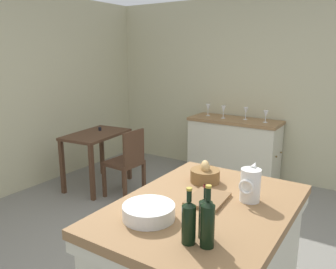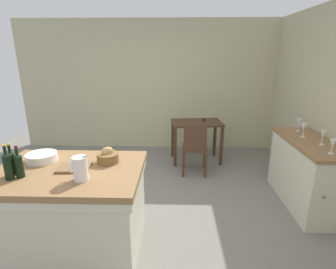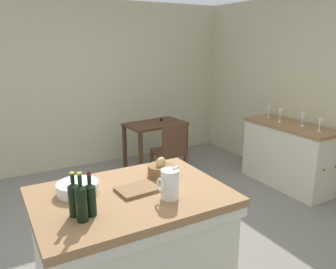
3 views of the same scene
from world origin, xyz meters
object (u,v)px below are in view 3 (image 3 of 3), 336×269
Objects in this scene: side_cabinet at (288,155)px; wooden_chair at (170,151)px; writing_desk at (155,131)px; wine_bottle_amber at (74,198)px; wash_bowl at (78,188)px; wine_glass_right at (269,109)px; wine_glass_far_left at (320,123)px; wine_glass_middle at (280,113)px; wine_glass_left at (303,117)px; cutting_board at (138,189)px; wine_bottle_green at (81,202)px; wine_bottle_dark at (90,198)px; island_table at (132,241)px; bread_basket at (161,170)px; pitcher at (170,184)px.

wooden_chair is (-1.40, 0.86, 0.04)m from side_cabinet.
writing_desk is 3.20× the size of wine_bottle_amber.
wash_bowl is at bearing -136.90° from wooden_chair.
wine_glass_right is at bearing 20.53° from wash_bowl.
wash_bowl is at bearing -174.80° from wine_glass_far_left.
wash_bowl is 1.67× the size of wine_glass_middle.
cutting_board is at bearing -164.37° from wine_glass_left.
wine_bottle_green reaches higher than wine_glass_left.
side_cabinet is 4.07× the size of wine_bottle_green.
wine_bottle_amber is at bearing 153.48° from wine_bottle_dark.
wine_glass_middle reaches higher than side_cabinet.
wine_bottle_amber is (-1.86, -2.49, 0.37)m from writing_desk.
wash_bowl is (-1.69, -1.58, 0.44)m from wooden_chair.
wine_glass_right is (1.42, -0.42, 0.53)m from wooden_chair.
wash_bowl is 0.95× the size of wine_bottle_green.
island_table is at bearing -170.29° from wine_glass_far_left.
wine_bottle_green is (-0.42, -0.23, 0.54)m from island_table.
wine_glass_far_left is at bearing 7.01° from bread_basket.
cutting_board is at bearing 123.21° from pitcher.
pitcher is at bearing -159.02° from wine_glass_left.
wine_bottle_green reaches higher than wine_glass_middle.
wine_bottle_amber reaches higher than pitcher.
wine_bottle_amber is 1.80× the size of wine_glass_far_left.
wine_glass_right is (2.71, 1.35, 0.12)m from cutting_board.
island_table is 0.70m from wine_bottle_amber.
wine_bottle_dark reaches higher than cutting_board.
wash_bowl is 0.35m from wine_bottle_amber.
island_table is 2.95m from wine_glass_left.
wine_glass_right is at bearing 26.05° from island_table.
wine_glass_right reaches higher than wine_glass_far_left.
wooden_chair is 2.22m from cutting_board.
wine_glass_left is (2.80, 0.77, 0.53)m from island_table.
pitcher is 1.45× the size of wine_glass_right.
island_table is 6.49× the size of bread_basket.
wine_bottle_dark is at bearing -153.82° from wine_glass_right.
cutting_board is 1.67× the size of wine_glass_right.
wine_glass_far_left is 0.89m from wine_glass_right.
cutting_board reaches higher than side_cabinet.
wine_bottle_dark is 3.31m from wine_glass_middle.
island_table is at bearing 28.26° from wine_bottle_green.
wine_bottle_green is (-0.08, -0.42, 0.09)m from wash_bowl.
side_cabinet is 4.42× the size of cutting_board.
wooden_chair is at bearing 145.42° from wine_glass_left.
wooden_chair reaches higher than island_table.
bread_basket is (0.35, 0.17, 0.46)m from island_table.
wine_glass_right is (2.43, 1.18, 0.07)m from bread_basket.
bread_basket is at bearing -154.05° from wine_glass_right.
writing_desk is 2.34m from wine_glass_far_left.
side_cabinet is at bearing -79.20° from wine_glass_middle.
writing_desk is 1.86m from wine_glass_middle.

